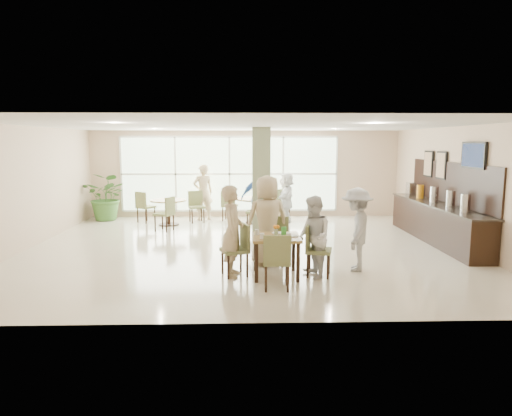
{
  "coord_description": "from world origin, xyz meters",
  "views": [
    {
      "loc": [
        -0.06,
        -10.39,
        2.44
      ],
      "look_at": [
        0.2,
        -1.2,
        1.1
      ],
      "focal_mm": 32.0,
      "sensor_mm": 36.0,
      "label": 1
    }
  ],
  "objects_px": {
    "round_table_right": "(255,203)",
    "teen_right": "(313,237)",
    "main_table": "(276,242)",
    "potted_plant": "(107,197)",
    "teen_standing": "(356,229)",
    "adult_standing": "(203,192)",
    "adult_a": "(258,198)",
    "teen_left": "(232,231)",
    "buffet_counter": "(437,219)",
    "teen_far": "(267,220)",
    "adult_b": "(286,197)",
    "round_table_left": "(168,206)"
  },
  "relations": [
    {
      "from": "adult_a",
      "to": "adult_standing",
      "type": "xyz_separation_m",
      "value": [
        -1.68,
        1.42,
        0.02
      ]
    },
    {
      "from": "round_table_right",
      "to": "teen_right",
      "type": "height_order",
      "value": "teen_right"
    },
    {
      "from": "main_table",
      "to": "round_table_right",
      "type": "relative_size",
      "value": 0.72
    },
    {
      "from": "round_table_right",
      "to": "adult_standing",
      "type": "height_order",
      "value": "adult_standing"
    },
    {
      "from": "round_table_left",
      "to": "round_table_right",
      "type": "height_order",
      "value": "same"
    },
    {
      "from": "teen_right",
      "to": "adult_standing",
      "type": "bearing_deg",
      "value": -168.15
    },
    {
      "from": "round_table_right",
      "to": "teen_right",
      "type": "bearing_deg",
      "value": -81.12
    },
    {
      "from": "potted_plant",
      "to": "adult_a",
      "type": "height_order",
      "value": "adult_a"
    },
    {
      "from": "main_table",
      "to": "adult_standing",
      "type": "bearing_deg",
      "value": 106.71
    },
    {
      "from": "teen_standing",
      "to": "adult_standing",
      "type": "relative_size",
      "value": 0.91
    },
    {
      "from": "main_table",
      "to": "adult_standing",
      "type": "distance_m",
      "value": 6.4
    },
    {
      "from": "teen_right",
      "to": "adult_standing",
      "type": "height_order",
      "value": "adult_standing"
    },
    {
      "from": "round_table_right",
      "to": "main_table",
      "type": "bearing_deg",
      "value": -87.79
    },
    {
      "from": "adult_a",
      "to": "potted_plant",
      "type": "bearing_deg",
      "value": 149.21
    },
    {
      "from": "teen_far",
      "to": "adult_b",
      "type": "height_order",
      "value": "teen_far"
    },
    {
      "from": "adult_a",
      "to": "adult_b",
      "type": "relative_size",
      "value": 1.13
    },
    {
      "from": "adult_b",
      "to": "adult_a",
      "type": "bearing_deg",
      "value": -35.2
    },
    {
      "from": "teen_far",
      "to": "teen_right",
      "type": "distance_m",
      "value": 1.2
    },
    {
      "from": "teen_left",
      "to": "teen_right",
      "type": "relative_size",
      "value": 1.12
    },
    {
      "from": "round_table_right",
      "to": "teen_far",
      "type": "xyz_separation_m",
      "value": [
        0.1,
        -4.76,
        0.3
      ]
    },
    {
      "from": "teen_left",
      "to": "teen_standing",
      "type": "bearing_deg",
      "value": -80.07
    },
    {
      "from": "main_table",
      "to": "teen_standing",
      "type": "bearing_deg",
      "value": 13.54
    },
    {
      "from": "teen_standing",
      "to": "adult_b",
      "type": "relative_size",
      "value": 1.04
    },
    {
      "from": "potted_plant",
      "to": "teen_right",
      "type": "relative_size",
      "value": 1.0
    },
    {
      "from": "buffet_counter",
      "to": "teen_left",
      "type": "bearing_deg",
      "value": -150.8
    },
    {
      "from": "buffet_counter",
      "to": "teen_right",
      "type": "bearing_deg",
      "value": -140.36
    },
    {
      "from": "teen_far",
      "to": "adult_standing",
      "type": "relative_size",
      "value": 1.02
    },
    {
      "from": "round_table_left",
      "to": "round_table_right",
      "type": "xyz_separation_m",
      "value": [
        2.58,
        0.29,
        0.03
      ]
    },
    {
      "from": "main_table",
      "to": "teen_left",
      "type": "xyz_separation_m",
      "value": [
        -0.79,
        0.07,
        0.19
      ]
    },
    {
      "from": "adult_a",
      "to": "adult_b",
      "type": "distance_m",
      "value": 1.34
    },
    {
      "from": "teen_far",
      "to": "adult_standing",
      "type": "distance_m",
      "value": 5.56
    },
    {
      "from": "round_table_right",
      "to": "potted_plant",
      "type": "height_order",
      "value": "potted_plant"
    },
    {
      "from": "buffet_counter",
      "to": "teen_far",
      "type": "xyz_separation_m",
      "value": [
        -4.28,
        -2.0,
        0.34
      ]
    },
    {
      "from": "teen_left",
      "to": "teen_far",
      "type": "bearing_deg",
      "value": -38.58
    },
    {
      "from": "buffet_counter",
      "to": "adult_a",
      "type": "height_order",
      "value": "buffet_counter"
    },
    {
      "from": "adult_a",
      "to": "adult_standing",
      "type": "relative_size",
      "value": 0.98
    },
    {
      "from": "potted_plant",
      "to": "main_table",
      "type": "bearing_deg",
      "value": -52.01
    },
    {
      "from": "adult_a",
      "to": "teen_right",
      "type": "bearing_deg",
      "value": -93.35
    },
    {
      "from": "main_table",
      "to": "teen_left",
      "type": "distance_m",
      "value": 0.81
    },
    {
      "from": "potted_plant",
      "to": "teen_right",
      "type": "xyz_separation_m",
      "value": [
        5.5,
        -6.25,
        0.0
      ]
    },
    {
      "from": "adult_standing",
      "to": "teen_far",
      "type": "bearing_deg",
      "value": 87.17
    },
    {
      "from": "main_table",
      "to": "adult_b",
      "type": "xyz_separation_m",
      "value": [
        0.73,
        5.7,
        0.12
      ]
    },
    {
      "from": "round_table_left",
      "to": "teen_left",
      "type": "bearing_deg",
      "value": -69.05
    },
    {
      "from": "teen_right",
      "to": "adult_a",
      "type": "distance_m",
      "value": 4.84
    },
    {
      "from": "main_table",
      "to": "potted_plant",
      "type": "height_order",
      "value": "potted_plant"
    },
    {
      "from": "potted_plant",
      "to": "teen_right",
      "type": "bearing_deg",
      "value": -48.65
    },
    {
      "from": "teen_far",
      "to": "teen_right",
      "type": "height_order",
      "value": "teen_far"
    },
    {
      "from": "round_table_right",
      "to": "adult_a",
      "type": "height_order",
      "value": "adult_a"
    },
    {
      "from": "teen_left",
      "to": "adult_standing",
      "type": "bearing_deg",
      "value": 12.29
    },
    {
      "from": "round_table_left",
      "to": "potted_plant",
      "type": "relative_size",
      "value": 0.72
    }
  ]
}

